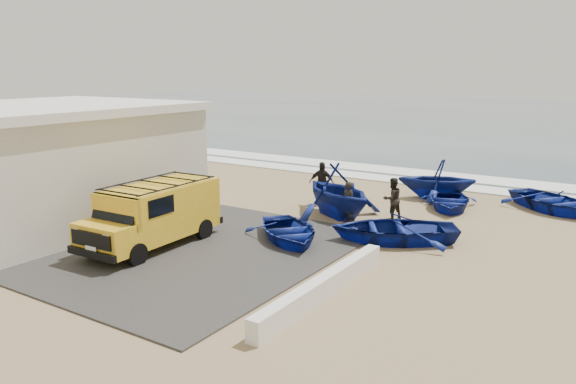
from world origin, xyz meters
The scene contains 17 objects.
ground centered at (0.00, 0.00, 0.00)m, with size 160.00×160.00×0.00m, color #967E57.
slab centered at (-2.00, -2.00, 0.03)m, with size 12.00×10.00×0.05m, color #3A3835.
ocean centered at (0.00, 56.00, 0.00)m, with size 180.00×88.00×0.01m, color #385166.
surf_line centered at (0.00, 12.00, 0.03)m, with size 180.00×1.60×0.06m, color white.
surf_wash centered at (0.00, 14.50, 0.02)m, with size 180.00×2.20×0.04m, color white.
building centered at (-7.50, -2.00, 2.16)m, with size 8.40×9.40×4.30m.
parapet centered at (5.00, -3.00, 0.28)m, with size 0.35×6.00×0.55m, color silver.
van centered at (-1.57, -2.31, 1.11)m, with size 2.09×4.87×2.06m.
boat_near_left centered at (1.77, 0.38, 0.36)m, with size 2.47×3.46×0.72m, color navy.
boat_near_right centered at (4.65, 2.31, 0.43)m, with size 2.93×4.11×0.85m, color navy.
boat_mid_left centered at (1.58, 4.12, 1.03)m, with size 3.37×3.90×2.06m, color navy.
boat_mid_right centered at (4.85, 7.61, 0.34)m, with size 2.36×3.31×0.68m, color navy.
boat_far_left centered at (3.79, 9.19, 0.87)m, with size 2.84×3.29×1.73m, color navy.
boat_far_right centered at (8.39, 9.56, 0.41)m, with size 2.82×3.94×0.82m, color navy.
fisherman_front centered at (2.39, 3.49, 0.78)m, with size 0.57×0.37×1.56m, color black.
fisherman_middle centered at (3.53, 4.84, 0.80)m, with size 0.78×0.61×1.60m, color black.
fisherman_back centered at (0.09, 5.51, 0.90)m, with size 1.05×0.44×1.80m, color black.
Camera 1 is at (11.39, -14.48, 5.60)m, focal length 35.00 mm.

